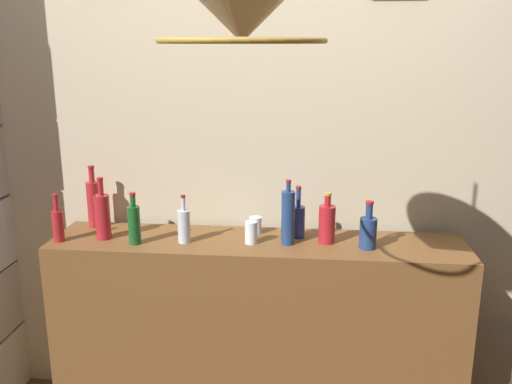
{
  "coord_description": "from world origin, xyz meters",
  "views": [
    {
      "loc": [
        0.23,
        -1.61,
        1.87
      ],
      "look_at": [
        0.0,
        0.77,
        1.23
      ],
      "focal_mm": 38.76,
      "sensor_mm": 36.0,
      "label": 1
    }
  ],
  "objects": [
    {
      "name": "liquor_bottle_whiskey",
      "position": [
        -0.92,
        0.72,
        1.07
      ],
      "size": [
        0.05,
        0.05,
        0.23
      ],
      "color": "#A51E24",
      "rests_on": "bar_shelf_unit"
    },
    {
      "name": "glass_tumbler_rocks",
      "position": [
        -0.02,
        0.78,
        1.03
      ],
      "size": [
        0.06,
        0.06,
        0.1
      ],
      "color": "silver",
      "rests_on": "bar_shelf_unit"
    },
    {
      "name": "liquor_bottle_bourbon",
      "position": [
        0.5,
        0.77,
        1.06
      ],
      "size": [
        0.08,
        0.08,
        0.22
      ],
      "color": "navy",
      "rests_on": "bar_shelf_unit"
    },
    {
      "name": "pendant_lamp",
      "position": [
        0.04,
        -0.02,
        1.98
      ],
      "size": [
        0.48,
        0.48,
        0.53
      ],
      "color": "beige"
    },
    {
      "name": "glass_tumbler_highball",
      "position": [
        -0.02,
        0.93,
        1.02
      ],
      "size": [
        0.06,
        0.06,
        0.08
      ],
      "color": "silver",
      "rests_on": "bar_shelf_unit"
    },
    {
      "name": "liquor_bottle_vodka",
      "position": [
        0.19,
        0.89,
        1.07
      ],
      "size": [
        0.07,
        0.07,
        0.25
      ],
      "color": "navy",
      "rests_on": "bar_shelf_unit"
    },
    {
      "name": "liquor_bottle_tequila",
      "position": [
        -0.72,
        0.78,
        1.1
      ],
      "size": [
        0.07,
        0.07,
        0.3
      ],
      "color": "#A51D26",
      "rests_on": "bar_shelf_unit"
    },
    {
      "name": "liquor_bottle_sherry",
      "position": [
        0.32,
        0.83,
        1.08
      ],
      "size": [
        0.08,
        0.08,
        0.24
      ],
      "color": "maroon",
      "rests_on": "bar_shelf_unit"
    },
    {
      "name": "panelled_rear_partition",
      "position": [
        0.0,
        1.1,
        1.4
      ],
      "size": [
        3.35,
        0.15,
        2.63
      ],
      "color": "#BCAD8E",
      "rests_on": "ground"
    },
    {
      "name": "bar_shelf_unit",
      "position": [
        0.0,
        0.82,
        0.49
      ],
      "size": [
        1.94,
        0.41,
        0.98
      ],
      "primitive_type": "cube",
      "color": "brown",
      "rests_on": "ground"
    },
    {
      "name": "liquor_bottle_gin",
      "position": [
        -0.56,
        0.72,
        1.08
      ],
      "size": [
        0.06,
        0.06,
        0.24
      ],
      "color": "#174E20",
      "rests_on": "bar_shelf_unit"
    },
    {
      "name": "liquor_bottle_rum",
      "position": [
        0.14,
        0.79,
        1.11
      ],
      "size": [
        0.06,
        0.06,
        0.3
      ],
      "color": "navy",
      "rests_on": "bar_shelf_unit"
    },
    {
      "name": "liquor_bottle_scotch",
      "position": [
        -0.83,
        0.95,
        1.11
      ],
      "size": [
        0.06,
        0.06,
        0.31
      ],
      "color": "#A52025",
      "rests_on": "bar_shelf_unit"
    },
    {
      "name": "liquor_bottle_rye",
      "position": [
        -0.33,
        0.77,
        1.06
      ],
      "size": [
        0.06,
        0.06,
        0.23
      ],
      "color": "silver",
      "rests_on": "bar_shelf_unit"
    }
  ]
}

